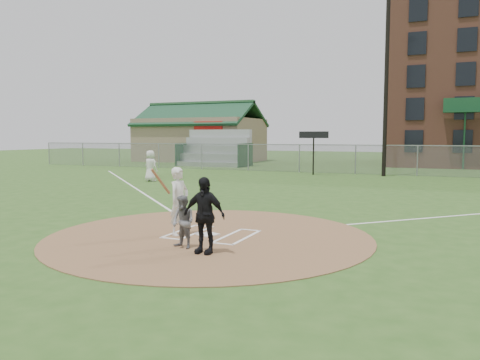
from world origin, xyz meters
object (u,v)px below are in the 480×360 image
at_px(catcher, 183,222).
at_px(ondeck_player, 151,166).
at_px(home_plate, 208,234).
at_px(batter_at_plate, 179,201).
at_px(umpire, 204,215).

relative_size(catcher, ondeck_player, 0.68).
distance_m(home_plate, catcher, 1.61).
height_order(home_plate, batter_at_plate, batter_at_plate).
bearing_deg(umpire, batter_at_plate, 136.29).
bearing_deg(catcher, umpire, -2.17).
distance_m(home_plate, batter_at_plate, 1.15).
bearing_deg(home_plate, ondeck_player, 129.70).
distance_m(ondeck_player, batter_at_plate, 15.22).
bearing_deg(home_plate, umpire, -65.00).
bearing_deg(umpire, catcher, 162.05).
bearing_deg(catcher, batter_at_plate, 140.47).
relative_size(umpire, batter_at_plate, 0.95).
bearing_deg(home_plate, catcher, -84.63).
xyz_separation_m(home_plate, umpire, (0.80, -1.71, 0.83)).
bearing_deg(ondeck_player, batter_at_plate, 137.45).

